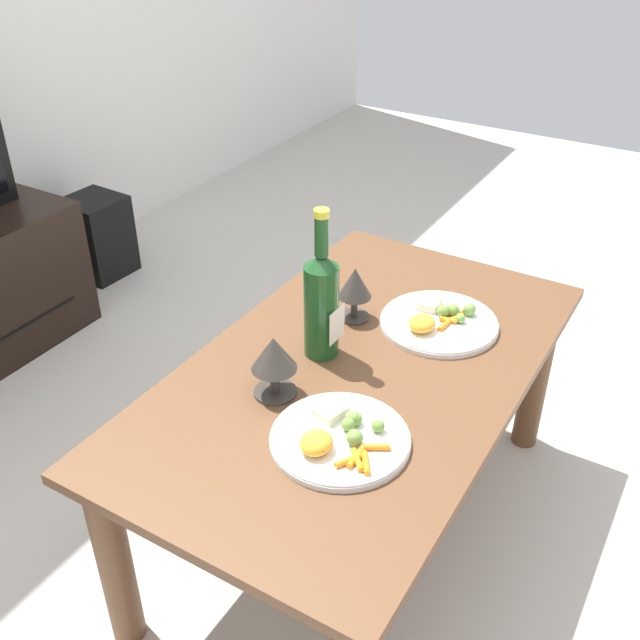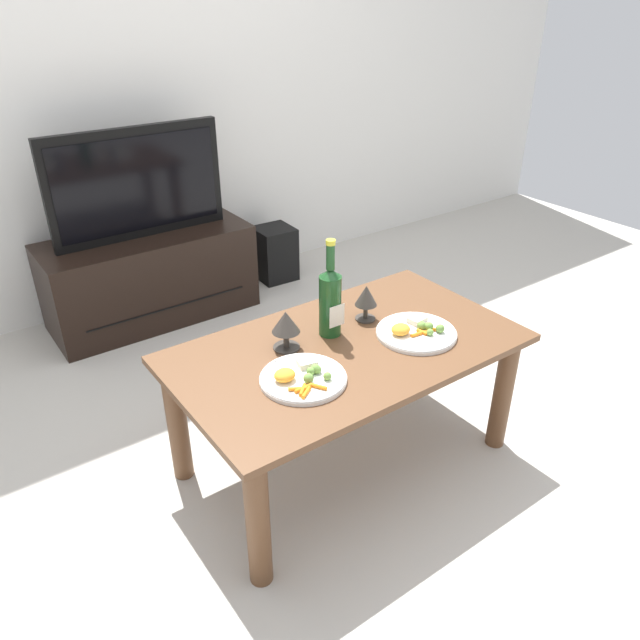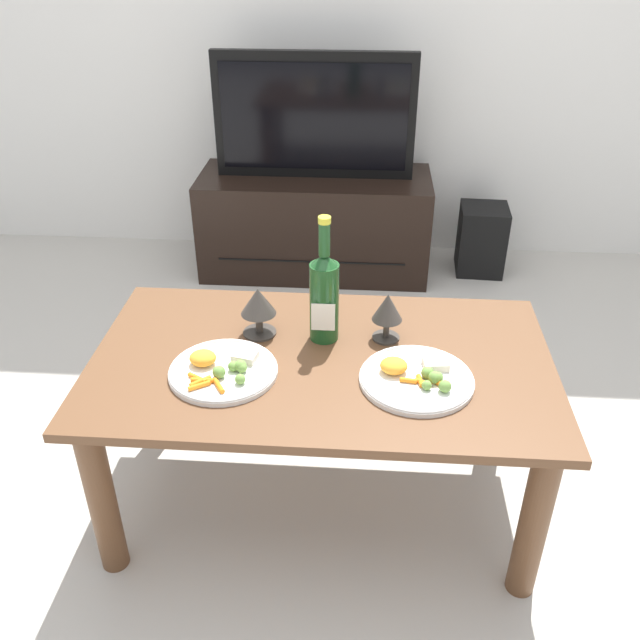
# 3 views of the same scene
# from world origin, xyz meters

# --- Properties ---
(ground_plane) EXTENTS (6.40, 6.40, 0.00)m
(ground_plane) POSITION_xyz_m (0.00, 0.00, 0.00)
(ground_plane) COLOR #B7B2A8
(dining_table) EXTENTS (1.18, 0.67, 0.49)m
(dining_table) POSITION_xyz_m (0.00, 0.00, 0.40)
(dining_table) COLOR brown
(dining_table) RESTS_ON ground_plane
(tv_stand) EXTENTS (1.04, 0.43, 0.45)m
(tv_stand) POSITION_xyz_m (-0.13, 1.47, 0.23)
(tv_stand) COLOR black
(tv_stand) RESTS_ON ground_plane
(tv_screen) EXTENTS (0.86, 0.05, 0.53)m
(tv_screen) POSITION_xyz_m (-0.13, 1.47, 0.72)
(tv_screen) COLOR black
(tv_screen) RESTS_ON tv_stand
(floor_speaker) EXTENTS (0.22, 0.22, 0.32)m
(floor_speaker) POSITION_xyz_m (0.64, 1.50, 0.16)
(floor_speaker) COLOR black
(floor_speaker) RESTS_ON ground_plane
(wine_bottle) EXTENTS (0.08, 0.08, 0.35)m
(wine_bottle) POSITION_xyz_m (-0.00, 0.10, 0.63)
(wine_bottle) COLOR #19471E
(wine_bottle) RESTS_ON dining_table
(goblet_left) EXTENTS (0.09, 0.09, 0.14)m
(goblet_left) POSITION_xyz_m (-0.17, 0.10, 0.58)
(goblet_left) COLOR #38332D
(goblet_left) RESTS_ON dining_table
(goblet_right) EXTENTS (0.08, 0.08, 0.13)m
(goblet_right) POSITION_xyz_m (0.16, 0.10, 0.58)
(goblet_right) COLOR #38332D
(goblet_right) RESTS_ON dining_table
(dinner_plate_left) EXTENTS (0.27, 0.27, 0.05)m
(dinner_plate_left) POSITION_xyz_m (-0.24, -0.08, 0.50)
(dinner_plate_left) COLOR white
(dinner_plate_left) RESTS_ON dining_table
(dinner_plate_right) EXTENTS (0.28, 0.28, 0.05)m
(dinner_plate_right) POSITION_xyz_m (0.24, -0.08, 0.50)
(dinner_plate_right) COLOR white
(dinner_plate_right) RESTS_ON dining_table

